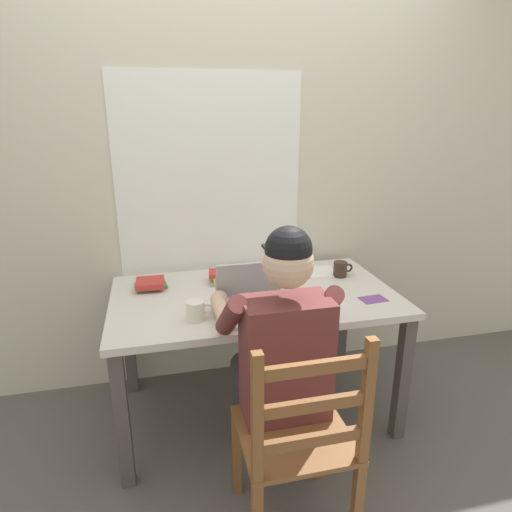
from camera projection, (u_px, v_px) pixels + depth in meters
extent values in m
plane|color=#56514C|center=(255.00, 410.00, 2.49)|extent=(8.00, 8.00, 0.00)
cube|color=beige|center=(235.00, 168.00, 2.54)|extent=(6.00, 0.04, 2.60)
cube|color=white|center=(210.00, 176.00, 2.50)|extent=(1.06, 0.01, 1.12)
cube|color=beige|center=(213.00, 272.00, 2.67)|extent=(1.12, 0.06, 0.04)
cube|color=beige|center=(255.00, 297.00, 2.27)|extent=(1.45, 0.83, 0.03)
cube|color=#4C4742|center=(122.00, 420.00, 1.90)|extent=(0.06, 0.06, 0.68)
cube|color=#4C4742|center=(402.00, 379.00, 2.19)|extent=(0.06, 0.06, 0.68)
cube|color=#4C4742|center=(129.00, 339.00, 2.57)|extent=(0.06, 0.06, 0.68)
cube|color=#4C4742|center=(342.00, 316.00, 2.87)|extent=(0.06, 0.06, 0.68)
cube|color=brown|center=(286.00, 358.00, 1.72)|extent=(0.34, 0.20, 0.50)
sphere|color=#DBB293|center=(288.00, 263.00, 1.60)|extent=(0.19, 0.19, 0.19)
sphere|color=black|center=(288.00, 250.00, 1.58)|extent=(0.17, 0.17, 0.17)
cube|color=black|center=(282.00, 248.00, 1.67)|extent=(0.13, 0.10, 0.01)
cylinder|color=#38383D|center=(252.00, 386.00, 1.96)|extent=(0.13, 0.40, 0.13)
cylinder|color=#38383D|center=(291.00, 381.00, 2.00)|extent=(0.13, 0.40, 0.13)
cylinder|color=#38383D|center=(244.00, 401.00, 2.22)|extent=(0.10, 0.10, 0.44)
cylinder|color=#38383D|center=(278.00, 396.00, 2.26)|extent=(0.10, 0.10, 0.44)
cylinder|color=brown|center=(231.00, 316.00, 1.71)|extent=(0.10, 0.25, 0.24)
cylinder|color=#DBB293|center=(222.00, 311.00, 1.95)|extent=(0.07, 0.28, 0.07)
sphere|color=#DBB293|center=(219.00, 299.00, 2.08)|extent=(0.08, 0.08, 0.08)
cylinder|color=brown|center=(327.00, 306.00, 1.80)|extent=(0.10, 0.25, 0.24)
cylinder|color=#DBB293|center=(307.00, 303.00, 2.04)|extent=(0.07, 0.28, 0.07)
sphere|color=#DBB293|center=(296.00, 291.00, 2.16)|extent=(0.08, 0.08, 0.08)
cube|color=brown|center=(294.00, 434.00, 1.69)|extent=(0.42, 0.42, 0.02)
cube|color=brown|center=(319.00, 438.00, 1.98)|extent=(0.04, 0.04, 0.42)
cube|color=brown|center=(237.00, 453.00, 1.90)|extent=(0.04, 0.04, 0.42)
cube|color=brown|center=(357.00, 509.00, 1.63)|extent=(0.04, 0.04, 0.42)
cube|color=brown|center=(367.00, 402.00, 1.48)|extent=(0.04, 0.04, 0.48)
cube|color=brown|center=(257.00, 419.00, 1.40)|extent=(0.04, 0.04, 0.48)
cube|color=brown|center=(312.00, 440.00, 1.48)|extent=(0.36, 0.02, 0.04)
cube|color=brown|center=(314.00, 405.00, 1.43)|extent=(0.36, 0.02, 0.04)
cube|color=brown|center=(316.00, 368.00, 1.39)|extent=(0.36, 0.02, 0.04)
cube|color=#ADAFB2|center=(257.00, 315.00, 2.01)|extent=(0.33, 0.23, 0.02)
cube|color=silver|center=(257.00, 313.00, 2.01)|extent=(0.29, 0.17, 0.00)
cube|color=#ADAFB2|center=(250.00, 280.00, 2.12)|extent=(0.33, 0.09, 0.21)
cube|color=#99A8B2|center=(250.00, 280.00, 2.12)|extent=(0.29, 0.07, 0.18)
ellipsoid|color=black|center=(313.00, 309.00, 2.05)|extent=(0.06, 0.10, 0.03)
cylinder|color=silver|center=(195.00, 311.00, 1.97)|extent=(0.08, 0.08, 0.09)
torus|color=silver|center=(207.00, 309.00, 1.98)|extent=(0.05, 0.01, 0.05)
cylinder|color=#38281E|center=(340.00, 269.00, 2.49)|extent=(0.08, 0.08, 0.09)
torus|color=#38281E|center=(348.00, 268.00, 2.50)|extent=(0.05, 0.01, 0.05)
cube|color=#38844C|center=(151.00, 286.00, 2.34)|extent=(0.17, 0.13, 0.02)
cube|color=#BC332D|center=(150.00, 283.00, 2.31)|extent=(0.15, 0.15, 0.03)
cube|color=gray|center=(226.00, 280.00, 2.42)|extent=(0.19, 0.15, 0.02)
cube|color=gold|center=(228.00, 276.00, 2.42)|extent=(0.18, 0.11, 0.02)
cube|color=#BC332D|center=(227.00, 273.00, 2.40)|extent=(0.21, 0.13, 0.02)
cube|color=white|center=(317.00, 272.00, 2.56)|extent=(0.23, 0.20, 0.01)
cube|color=#7A4293|center=(373.00, 299.00, 2.19)|extent=(0.14, 0.10, 0.00)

